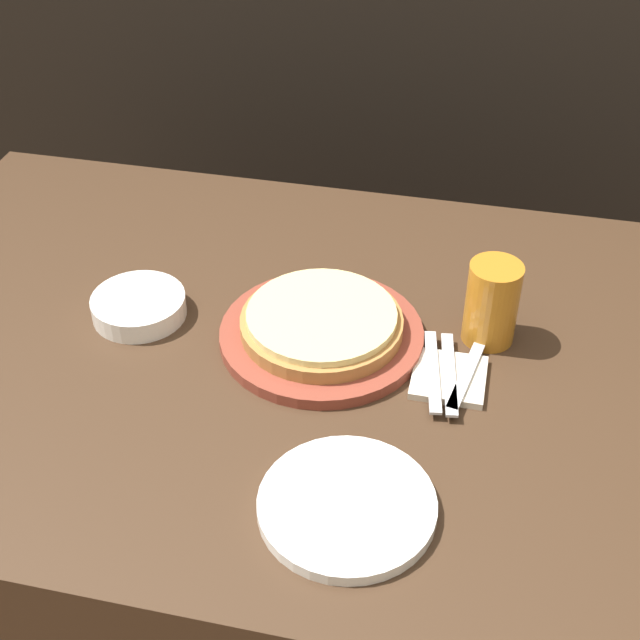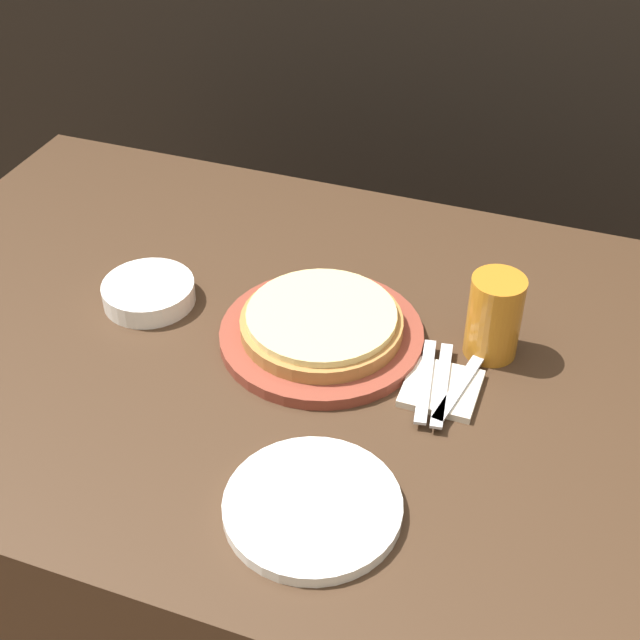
{
  "view_description": "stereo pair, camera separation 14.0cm",
  "coord_description": "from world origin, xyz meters",
  "px_view_note": "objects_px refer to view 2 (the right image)",
  "views": [
    {
      "loc": [
        0.24,
        -1.04,
        1.66
      ],
      "look_at": [
        -0.0,
        0.03,
        0.78
      ],
      "focal_mm": 50.0,
      "sensor_mm": 36.0,
      "label": 1
    },
    {
      "loc": [
        0.37,
        -1.0,
        1.66
      ],
      "look_at": [
        -0.0,
        0.03,
        0.78
      ],
      "focal_mm": 50.0,
      "sensor_mm": 36.0,
      "label": 2
    }
  ],
  "objects_px": {
    "pizza_on_board": "(320,328)",
    "fork": "(425,380)",
    "spoon": "(458,388)",
    "side_bowl": "(149,293)",
    "dinner_plate": "(313,507)",
    "beer_glass": "(495,313)",
    "dinner_knife": "(442,384)"
  },
  "relations": [
    {
      "from": "pizza_on_board",
      "to": "fork",
      "type": "xyz_separation_m",
      "value": [
        0.19,
        -0.05,
        -0.01
      ]
    },
    {
      "from": "spoon",
      "to": "fork",
      "type": "bearing_deg",
      "value": 180.0
    },
    {
      "from": "pizza_on_board",
      "to": "side_bowl",
      "type": "relative_size",
      "value": 2.1
    },
    {
      "from": "pizza_on_board",
      "to": "spoon",
      "type": "height_order",
      "value": "pizza_on_board"
    },
    {
      "from": "dinner_plate",
      "to": "side_bowl",
      "type": "distance_m",
      "value": 0.53
    },
    {
      "from": "side_bowl",
      "to": "spoon",
      "type": "xyz_separation_m",
      "value": [
        0.54,
        -0.05,
        -0.0
      ]
    },
    {
      "from": "pizza_on_board",
      "to": "dinner_plate",
      "type": "distance_m",
      "value": 0.35
    },
    {
      "from": "pizza_on_board",
      "to": "side_bowl",
      "type": "height_order",
      "value": "pizza_on_board"
    },
    {
      "from": "side_bowl",
      "to": "spoon",
      "type": "distance_m",
      "value": 0.54
    },
    {
      "from": "beer_glass",
      "to": "dinner_plate",
      "type": "height_order",
      "value": "beer_glass"
    },
    {
      "from": "pizza_on_board",
      "to": "beer_glass",
      "type": "relative_size",
      "value": 2.35
    },
    {
      "from": "side_bowl",
      "to": "dinner_plate",
      "type": "bearing_deg",
      "value": -38.36
    },
    {
      "from": "dinner_plate",
      "to": "spoon",
      "type": "bearing_deg",
      "value": 65.46
    },
    {
      "from": "pizza_on_board",
      "to": "beer_glass",
      "type": "xyz_separation_m",
      "value": [
        0.26,
        0.06,
        0.05
      ]
    },
    {
      "from": "dinner_plate",
      "to": "fork",
      "type": "distance_m",
      "value": 0.29
    },
    {
      "from": "pizza_on_board",
      "to": "beer_glass",
      "type": "distance_m",
      "value": 0.27
    },
    {
      "from": "side_bowl",
      "to": "beer_glass",
      "type": "bearing_deg",
      "value": 6.72
    },
    {
      "from": "pizza_on_board",
      "to": "spoon",
      "type": "distance_m",
      "value": 0.24
    },
    {
      "from": "spoon",
      "to": "side_bowl",
      "type": "bearing_deg",
      "value": 174.72
    },
    {
      "from": "dinner_knife",
      "to": "beer_glass",
      "type": "bearing_deg",
      "value": 67.31
    },
    {
      "from": "side_bowl",
      "to": "pizza_on_board",
      "type": "bearing_deg",
      "value": 0.42
    },
    {
      "from": "pizza_on_board",
      "to": "dinner_knife",
      "type": "height_order",
      "value": "pizza_on_board"
    },
    {
      "from": "dinner_plate",
      "to": "side_bowl",
      "type": "height_order",
      "value": "side_bowl"
    },
    {
      "from": "spoon",
      "to": "dinner_plate",
      "type": "bearing_deg",
      "value": -114.54
    },
    {
      "from": "dinner_plate",
      "to": "side_bowl",
      "type": "relative_size",
      "value": 1.51
    },
    {
      "from": "dinner_knife",
      "to": "spoon",
      "type": "height_order",
      "value": "same"
    },
    {
      "from": "side_bowl",
      "to": "dinner_knife",
      "type": "relative_size",
      "value": 0.84
    },
    {
      "from": "side_bowl",
      "to": "spoon",
      "type": "relative_size",
      "value": 0.98
    },
    {
      "from": "dinner_plate",
      "to": "dinner_knife",
      "type": "xyz_separation_m",
      "value": [
        0.1,
        0.28,
        0.01
      ]
    },
    {
      "from": "dinner_knife",
      "to": "spoon",
      "type": "bearing_deg",
      "value": 0.0
    },
    {
      "from": "dinner_plate",
      "to": "dinner_knife",
      "type": "distance_m",
      "value": 0.3
    },
    {
      "from": "beer_glass",
      "to": "fork",
      "type": "bearing_deg",
      "value": -122.32
    }
  ]
}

